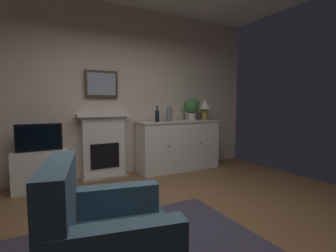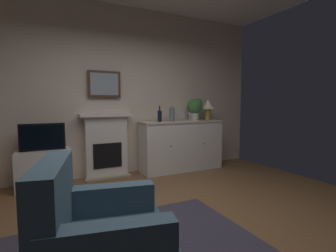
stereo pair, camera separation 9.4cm
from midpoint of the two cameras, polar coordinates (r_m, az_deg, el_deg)
ground_plane at (r=2.75m, az=3.79°, el=-23.57°), size 5.69×4.66×0.10m
wall_rear at (r=4.55m, az=-10.92°, el=7.80°), size 5.69×0.06×2.97m
fireplace_unit at (r=4.42m, az=-13.34°, el=-4.37°), size 0.87×0.30×1.10m
framed_picture at (r=4.42m, az=-13.76°, el=9.28°), size 0.55×0.04×0.45m
sideboard_cabinet at (r=4.78m, az=3.68°, el=-4.45°), size 1.61×0.49×0.94m
table_lamp at (r=5.04m, az=9.66°, el=4.55°), size 0.26×0.26×0.40m
wine_bottle at (r=4.46m, az=-1.32°, el=2.34°), size 0.08×0.08×0.29m
wine_glass_left at (r=4.63m, az=3.21°, el=2.62°), size 0.07×0.07×0.16m
wine_glass_center at (r=4.72m, az=4.10°, el=2.66°), size 0.07×0.07×0.16m
wine_glass_right at (r=4.75m, az=5.48°, el=2.67°), size 0.07×0.07×0.16m
vase_decorative at (r=4.56m, az=1.46°, el=2.81°), size 0.11×0.11×0.28m
tv_cabinet at (r=4.21m, az=-25.95°, el=-8.85°), size 0.75×0.42×0.58m
tv_set at (r=4.10m, az=-26.22°, el=-2.27°), size 0.62×0.07×0.40m
potted_plant_small at (r=4.92m, az=6.75°, el=4.31°), size 0.30×0.30×0.43m
armchair at (r=1.83m, az=-14.11°, el=-24.12°), size 0.94×0.91×0.92m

